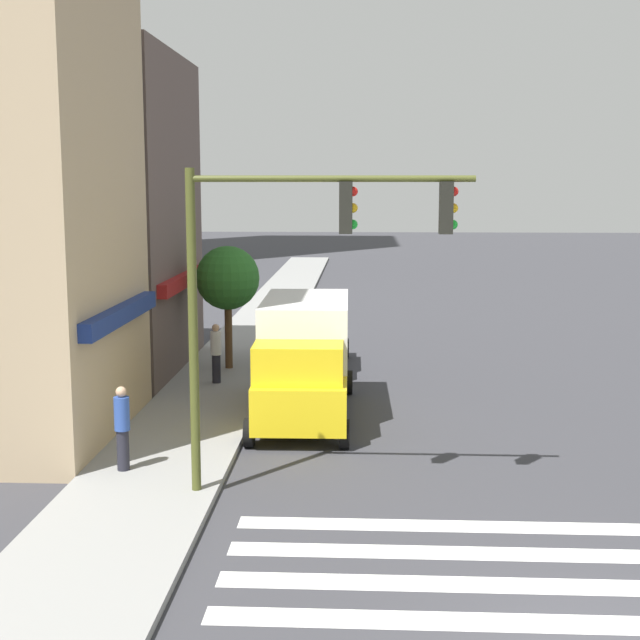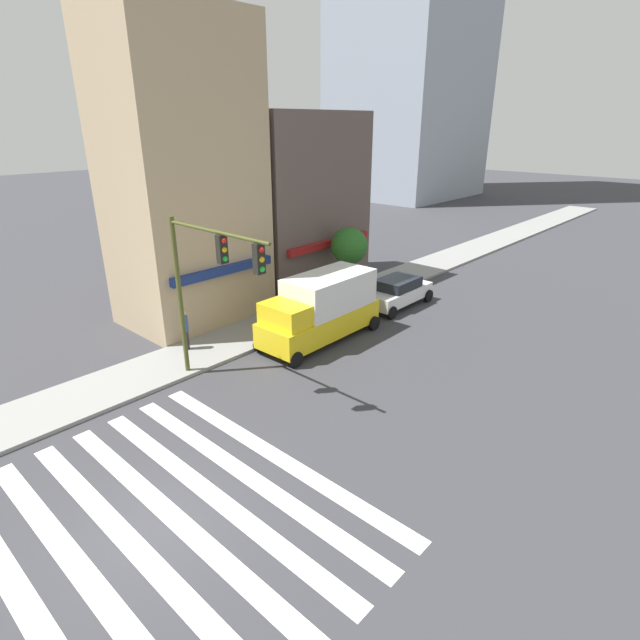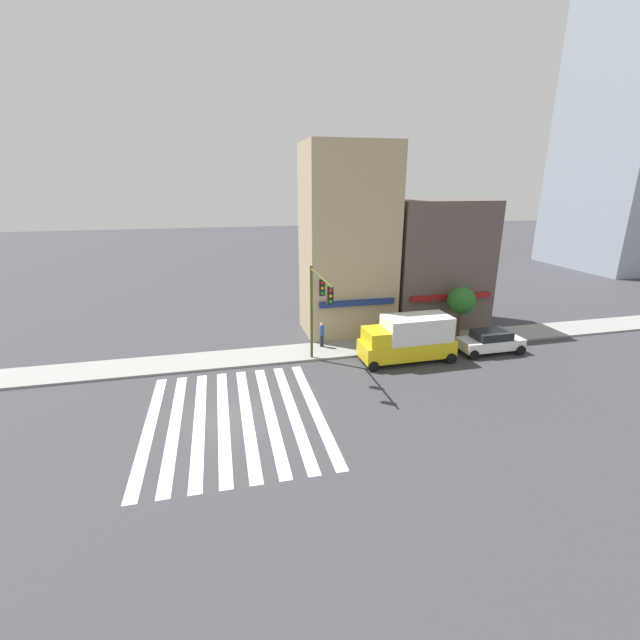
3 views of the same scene
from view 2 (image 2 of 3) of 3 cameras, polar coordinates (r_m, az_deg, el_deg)
The scene contains 10 objects.
ground_plane at distance 14.15m, azimuth -18.69°, elevation -21.63°, with size 200.00×200.00×0.00m, color #38383D.
sidewalk_left at distance 19.98m, azimuth -29.63°, elevation -9.42°, with size 120.00×3.00×0.15m.
crosswalk_stripes at distance 14.15m, azimuth -18.69°, elevation -21.62°, with size 8.71×10.80×0.01m.
storefront_row at distance 27.28m, azimuth -8.99°, elevation 14.43°, with size 14.66×5.30×14.05m.
traffic_signal at distance 17.74m, azimuth -12.78°, elevation 5.28°, with size 0.32×5.32×6.31m.
box_truck_yellow at distance 22.68m, azimuth 0.15°, elevation 1.44°, with size 6.24×2.42×3.04m.
sedan_white at distance 27.54m, azimuth 8.83°, elevation 3.25°, with size 4.42×2.02×1.59m.
pedestrian_white_shirt at distance 26.88m, azimuth 0.24°, elevation 3.57°, with size 0.32×0.32×1.77m.
pedestrian_blue_shirt at distance 22.37m, azimuth -15.18°, elevation -1.07°, with size 0.32×0.32×1.77m.
street_tree at distance 27.91m, azimuth 3.35°, elevation 8.41°, with size 2.03×2.03×3.93m.
Camera 2 is at (-4.26, -9.61, 9.46)m, focal length 28.00 mm.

